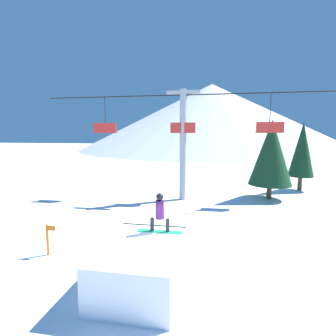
% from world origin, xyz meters
% --- Properties ---
extents(ground_plane, '(220.00, 220.00, 0.00)m').
position_xyz_m(ground_plane, '(0.00, 0.00, 0.00)').
color(ground_plane, white).
extents(mountain_ridge, '(78.29, 78.29, 19.57)m').
position_xyz_m(mountain_ridge, '(0.00, 75.21, 9.78)').
color(mountain_ridge, silver).
rests_on(mountain_ridge, ground_plane).
extents(snow_ramp, '(2.46, 3.53, 1.42)m').
position_xyz_m(snow_ramp, '(-0.86, 0.36, 0.71)').
color(snow_ramp, white).
rests_on(snow_ramp, ground_plane).
extents(snowboarder, '(1.59, 0.30, 1.40)m').
position_xyz_m(snowboarder, '(-0.50, 1.46, 2.14)').
color(snowboarder, '#1E9E6B').
rests_on(snowboarder, snow_ramp).
extents(chairlift, '(20.92, 0.49, 7.99)m').
position_xyz_m(chairlift, '(-0.94, 11.71, 4.59)').
color(chairlift, '#9E9EA3').
rests_on(chairlift, ground_plane).
extents(pine_tree_near, '(3.12, 3.12, 5.92)m').
position_xyz_m(pine_tree_near, '(5.45, 13.07, 3.49)').
color(pine_tree_near, '#4C3823').
rests_on(pine_tree_near, ground_plane).
extents(pine_tree_far, '(2.08, 2.08, 5.87)m').
position_xyz_m(pine_tree_far, '(8.65, 16.61, 3.52)').
color(pine_tree_far, '#4C3823').
rests_on(pine_tree_far, ground_plane).
extents(trail_marker, '(0.41, 0.10, 1.26)m').
position_xyz_m(trail_marker, '(-5.17, 1.81, 0.68)').
color(trail_marker, orange).
rests_on(trail_marker, ground_plane).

